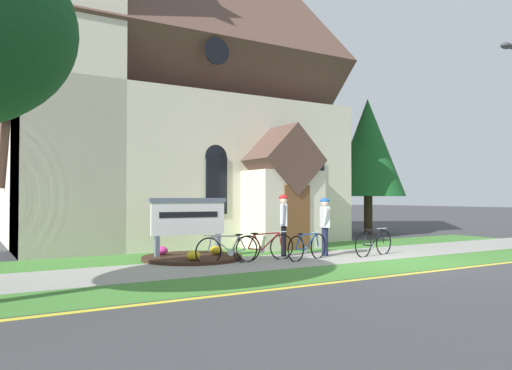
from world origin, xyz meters
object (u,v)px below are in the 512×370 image
(cyclist_in_blue_jersey, at_px, (284,220))
(bicycle_white, at_px, (228,249))
(church_sign, at_px, (189,218))
(bicycle_orange, at_px, (265,247))
(cyclist_in_red_jersey, at_px, (325,222))
(roadside_conifer, at_px, (368,148))
(bicycle_silver, at_px, (374,243))
(bicycle_black, at_px, (307,247))

(cyclist_in_blue_jersey, bearing_deg, bicycle_white, -163.44)
(church_sign, bearing_deg, bicycle_orange, -41.37)
(bicycle_white, relative_size, cyclist_in_red_jersey, 1.05)
(roadside_conifer, bearing_deg, bicycle_white, -151.31)
(church_sign, height_order, cyclist_in_red_jersey, church_sign)
(cyclist_in_red_jersey, distance_m, cyclist_in_blue_jersey, 1.20)
(bicycle_white, distance_m, bicycle_silver, 4.49)
(bicycle_orange, distance_m, cyclist_in_red_jersey, 2.11)
(cyclist_in_blue_jersey, bearing_deg, roadside_conifer, 31.58)
(cyclist_in_blue_jersey, bearing_deg, cyclist_in_red_jersey, -29.72)
(bicycle_black, height_order, cyclist_in_blue_jersey, cyclist_in_blue_jersey)
(bicycle_black, bearing_deg, cyclist_in_blue_jersey, 92.52)
(cyclist_in_blue_jersey, xyz_separation_m, roadside_conifer, (8.06, 4.95, 2.94))
(bicycle_white, height_order, bicycle_silver, bicycle_silver)
(bicycle_orange, height_order, bicycle_white, bicycle_orange)
(bicycle_black, xyz_separation_m, cyclist_in_red_jersey, (1.00, 0.48, 0.62))
(church_sign, relative_size, roadside_conifer, 0.36)
(bicycle_silver, xyz_separation_m, roadside_conifer, (5.79, 6.27, 3.61))
(bicycle_black, distance_m, bicycle_silver, 2.23)
(bicycle_white, distance_m, cyclist_in_red_jersey, 3.28)
(cyclist_in_red_jersey, bearing_deg, bicycle_orange, 178.49)
(bicycle_orange, height_order, cyclist_in_red_jersey, cyclist_in_red_jersey)
(bicycle_black, relative_size, bicycle_orange, 0.98)
(bicycle_orange, distance_m, bicycle_white, 1.20)
(church_sign, relative_size, bicycle_orange, 1.32)
(bicycle_orange, height_order, roadside_conifer, roadside_conifer)
(church_sign, height_order, bicycle_white, church_sign)
(cyclist_in_red_jersey, bearing_deg, bicycle_silver, -30.37)
(cyclist_in_red_jersey, height_order, roadside_conifer, roadside_conifer)
(bicycle_black, distance_m, roadside_conifer, 10.66)
(bicycle_orange, xyz_separation_m, cyclist_in_blue_jersey, (0.98, 0.54, 0.69))
(bicycle_orange, bearing_deg, cyclist_in_blue_jersey, 29.04)
(bicycle_silver, xyz_separation_m, cyclist_in_red_jersey, (-1.22, 0.72, 0.60))
(church_sign, height_order, bicycle_black, church_sign)
(bicycle_orange, relative_size, roadside_conifer, 0.27)
(bicycle_white, relative_size, cyclist_in_blue_jersey, 0.99)
(bicycle_black, relative_size, cyclist_in_red_jersey, 0.99)
(bicycle_orange, height_order, bicycle_silver, bicycle_silver)
(church_sign, bearing_deg, cyclist_in_blue_jersey, -18.84)
(bicycle_white, bearing_deg, bicycle_black, -10.94)
(cyclist_in_blue_jersey, bearing_deg, bicycle_black, -87.48)
(cyclist_in_red_jersey, bearing_deg, cyclist_in_blue_jersey, 150.28)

